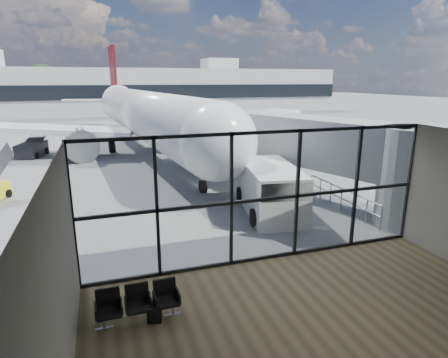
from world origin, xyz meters
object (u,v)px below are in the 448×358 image
backpack (154,313)px  belt_loader (32,148)px  seating_row (138,301)px  service_van (271,189)px  airliner (143,114)px

backpack → belt_loader: bearing=122.0°
seating_row → backpack: size_ratio=3.96×
seating_row → belt_loader: belt_loader is taller
backpack → belt_loader: belt_loader is taller
seating_row → service_van: size_ratio=0.39×
backpack → seating_row: bearing=163.2°
airliner → seating_row: bearing=-102.3°
belt_loader → seating_row: bearing=-62.5°
seating_row → airliner: airliner is taller
service_van → belt_loader: size_ratio=1.23×
backpack → service_van: (6.34, 6.56, 0.88)m
airliner → service_van: (3.60, -19.20, -1.97)m
seating_row → service_van: (6.72, 6.30, 0.61)m
seating_row → backpack: (0.38, -0.26, -0.26)m
backpack → airliner: 26.06m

